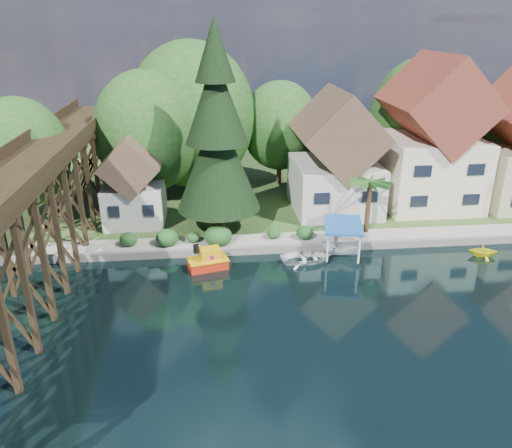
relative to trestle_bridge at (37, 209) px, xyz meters
The scene contains 16 objects.
ground 17.64m from the trestle_bridge, 17.91° to the right, with size 140.00×140.00×0.00m, color black.
bank 33.36m from the trestle_bridge, 60.97° to the left, with size 140.00×52.00×0.50m, color #2E4F1F.
seawall 20.82m from the trestle_bridge, ahead, with size 60.00×0.40×0.62m, color slate.
promenade 22.90m from the trestle_bridge, 10.63° to the left, with size 50.00×2.60×0.06m, color gray.
trestle_bridge is the anchor object (origin of this frame).
house_left 25.42m from the trestle_bridge, 25.21° to the left, with size 7.64×8.64×11.02m.
house_center 33.96m from the trestle_bridge, 19.49° to the left, with size 8.65×9.18×13.89m.
shed 10.69m from the trestle_bridge, 61.81° to the left, with size 5.09×5.40×7.85m.
bg_trees 23.48m from the trestle_bridge, 43.41° to the left, with size 49.90×13.30×10.57m.
shrubs 12.79m from the trestle_bridge, 19.72° to the left, with size 15.76×2.47×1.70m.
conifer 14.24m from the trestle_bridge, 28.38° to the left, with size 6.82×6.82×16.79m.
palm_tree 24.90m from the trestle_bridge, 11.65° to the left, with size 3.96×3.96×4.76m.
tugboat 12.16m from the trestle_bridge, ahead, with size 3.17×2.21×2.09m.
boat_white_a 19.27m from the trestle_bridge, ahead, with size 2.79×3.90×0.81m, color white.
boat_canopy 21.96m from the trestle_bridge, ahead, with size 3.61×4.60×2.64m.
boat_yellow 32.71m from the trestle_bridge, ahead, with size 1.87×2.17×1.14m, color yellow.
Camera 1 is at (-4.63, -27.08, 17.04)m, focal length 35.00 mm.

